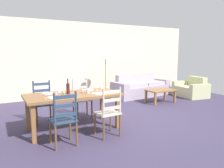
{
  "coord_description": "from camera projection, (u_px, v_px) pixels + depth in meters",
  "views": [
    {
      "loc": [
        -2.83,
        -4.43,
        1.58
      ],
      "look_at": [
        -0.04,
        0.76,
        0.75
      ],
      "focal_mm": 35.1,
      "sensor_mm": 36.0,
      "label": 1
    }
  ],
  "objects": [
    {
      "name": "armchair_upholstered",
      "position": [
        192.0,
        90.0,
        8.06
      ],
      "size": [
        0.94,
        1.25,
        0.72
      ],
      "color": "beige",
      "rests_on": "ground_plane"
    },
    {
      "name": "dining_table",
      "position": [
        73.0,
        98.0,
        4.52
      ],
      "size": [
        1.9,
        0.96,
        0.75
      ],
      "color": "olive",
      "rests_on": "ground_plane"
    },
    {
      "name": "coffee_cup_primary",
      "position": [
        88.0,
        91.0,
        4.56
      ],
      "size": [
        0.07,
        0.07,
        0.09
      ],
      "primitive_type": "cylinder",
      "color": "beige",
      "rests_on": "dining_table"
    },
    {
      "name": "candle_short",
      "position": [
        83.0,
        91.0,
        4.57
      ],
      "size": [
        0.05,
        0.05,
        0.15
      ],
      "color": "#998C66",
      "rests_on": "dining_table"
    },
    {
      "name": "dinner_plate_near_left",
      "position": [
        54.0,
        98.0,
        4.08
      ],
      "size": [
        0.24,
        0.24,
        0.02
      ],
      "primitive_type": "cylinder",
      "color": "white",
      "rests_on": "dining_table"
    },
    {
      "name": "dinner_plate_far_left",
      "position": [
        48.0,
        93.0,
        4.52
      ],
      "size": [
        0.24,
        0.24,
        0.02
      ],
      "primitive_type": "cylinder",
      "color": "white",
      "rests_on": "dining_table"
    },
    {
      "name": "coffee_table",
      "position": [
        161.0,
        92.0,
        7.04
      ],
      "size": [
        0.9,
        0.56,
        0.42
      ],
      "color": "olive",
      "rests_on": "ground_plane"
    },
    {
      "name": "standing_lamp",
      "position": [
        106.0,
        58.0,
        7.51
      ],
      "size": [
        0.4,
        0.4,
        1.64
      ],
      "color": "#332D28",
      "rests_on": "ground_plane"
    },
    {
      "name": "wine_glass_near_left",
      "position": [
        60.0,
        91.0,
        4.24
      ],
      "size": [
        0.06,
        0.06,
        0.16
      ],
      "color": "white",
      "rests_on": "dining_table"
    },
    {
      "name": "fork_near_left",
      "position": [
        46.0,
        99.0,
        4.01
      ],
      "size": [
        0.02,
        0.17,
        0.01
      ],
      "primitive_type": "cube",
      "rotation": [
        0.0,
        0.0,
        0.04
      ],
      "color": "silver",
      "rests_on": "dining_table"
    },
    {
      "name": "fork_near_right",
      "position": [
        91.0,
        94.0,
        4.43
      ],
      "size": [
        0.02,
        0.17,
        0.01
      ],
      "primitive_type": "cube",
      "rotation": [
        0.0,
        0.0,
        -0.0
      ],
      "color": "silver",
      "rests_on": "dining_table"
    },
    {
      "name": "wine_glass_far_left",
      "position": [
        56.0,
        89.0,
        4.48
      ],
      "size": [
        0.06,
        0.06,
        0.16
      ],
      "color": "white",
      "rests_on": "dining_table"
    },
    {
      "name": "couch",
      "position": [
        140.0,
        88.0,
        8.14
      ],
      "size": [
        2.36,
        1.08,
        0.8
      ],
      "color": "#A99BAB",
      "rests_on": "ground_plane"
    },
    {
      "name": "fork_far_right",
      "position": [
        82.0,
        91.0,
        4.87
      ],
      "size": [
        0.02,
        0.17,
        0.01
      ],
      "primitive_type": "cube",
      "rotation": [
        0.0,
        0.0,
        -0.01
      ],
      "color": "silver",
      "rests_on": "dining_table"
    },
    {
      "name": "wine_bottle",
      "position": [
        68.0,
        88.0,
        4.48
      ],
      "size": [
        0.07,
        0.07,
        0.32
      ],
      "color": "#471919",
      "rests_on": "dining_table"
    },
    {
      "name": "dining_chair_far_left",
      "position": [
        43.0,
        102.0,
        4.96
      ],
      "size": [
        0.43,
        0.41,
        0.96
      ],
      "color": "navy",
      "rests_on": "ground_plane"
    },
    {
      "name": "dining_chair_far_right",
      "position": [
        82.0,
        98.0,
        5.42
      ],
      "size": [
        0.43,
        0.41,
        0.96
      ],
      "color": "beige",
      "rests_on": "ground_plane"
    },
    {
      "name": "candle_tall",
      "position": [
        64.0,
        91.0,
        4.44
      ],
      "size": [
        0.05,
        0.05,
        0.22
      ],
      "color": "#998C66",
      "rests_on": "dining_table"
    },
    {
      "name": "dinner_plate_near_right",
      "position": [
        98.0,
        93.0,
        4.5
      ],
      "size": [
        0.24,
        0.24,
        0.02
      ],
      "primitive_type": "cylinder",
      "color": "white",
      "rests_on": "dining_table"
    },
    {
      "name": "wine_glass_near_right",
      "position": [
        102.0,
        87.0,
        4.67
      ],
      "size": [
        0.06,
        0.06,
        0.16
      ],
      "color": "white",
      "rests_on": "dining_table"
    },
    {
      "name": "dining_chair_near_right",
      "position": [
        109.0,
        112.0,
        4.14
      ],
      "size": [
        0.45,
        0.43,
        0.96
      ],
      "color": "beige",
      "rests_on": "ground_plane"
    },
    {
      "name": "fork_far_left",
      "position": [
        41.0,
        94.0,
        4.45
      ],
      "size": [
        0.03,
        0.17,
        0.01
      ],
      "primitive_type": "cube",
      "rotation": [
        0.0,
        0.0,
        -0.07
      ],
      "color": "silver",
      "rests_on": "dining_table"
    },
    {
      "name": "dining_chair_near_left",
      "position": [
        64.0,
        119.0,
        3.7
      ],
      "size": [
        0.43,
        0.41,
        0.96
      ],
      "color": "navy",
      "rests_on": "ground_plane"
    },
    {
      "name": "dinner_plate_far_right",
      "position": [
        89.0,
        90.0,
        4.94
      ],
      "size": [
        0.24,
        0.24,
        0.02
      ],
      "primitive_type": "cylinder",
      "color": "white",
      "rests_on": "dining_table"
    },
    {
      "name": "wall_far",
      "position": [
        81.0,
        59.0,
        8.1
      ],
      "size": [
        9.6,
        0.16,
        2.7
      ],
      "primitive_type": "cube",
      "color": "beige",
      "rests_on": "ground_plane"
    },
    {
      "name": "ground_plane",
      "position": [
        128.0,
        118.0,
        5.41
      ],
      "size": [
        9.6,
        9.6,
        0.02
      ],
      "primitive_type": "cube",
      "color": "#3E3653"
    },
    {
      "name": "wine_glass_far_right",
      "position": [
        97.0,
        86.0,
        4.89
      ],
      "size": [
        0.06,
        0.06,
        0.16
      ],
      "color": "white",
      "rests_on": "dining_table"
    }
  ]
}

